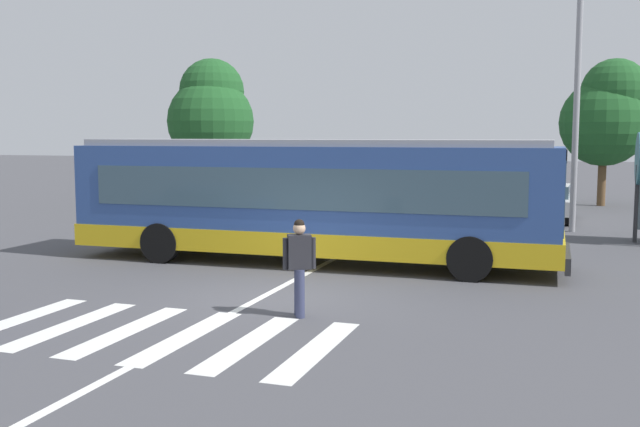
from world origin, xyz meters
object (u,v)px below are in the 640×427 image
(city_transit_bus, at_px, (312,199))
(background_tree_right, at_px, (607,114))
(parked_car_blue, at_px, (473,197))
(background_tree_left, at_px, (211,113))
(parked_car_charcoal, at_px, (403,196))
(parked_car_white, at_px, (547,200))
(pedestrian_crossing_street, at_px, (299,262))
(twin_arm_street_lamp, at_px, (578,73))

(city_transit_bus, distance_m, background_tree_right, 19.68)
(city_transit_bus, relative_size, parked_car_blue, 2.61)
(background_tree_left, distance_m, background_tree_right, 17.64)
(parked_car_charcoal, distance_m, parked_car_white, 5.44)
(parked_car_charcoal, bearing_deg, parked_car_blue, 10.18)
(parked_car_charcoal, height_order, background_tree_left, background_tree_left)
(pedestrian_crossing_street, xyz_separation_m, parked_car_charcoal, (-1.74, 16.38, -0.20))
(parked_car_charcoal, distance_m, parked_car_blue, 2.70)
(parked_car_charcoal, height_order, twin_arm_street_lamp, twin_arm_street_lamp)
(pedestrian_crossing_street, relative_size, parked_car_white, 0.37)
(pedestrian_crossing_street, relative_size, parked_car_blue, 0.37)
(parked_car_white, bearing_deg, pedestrian_crossing_street, -102.68)
(parked_car_charcoal, relative_size, parked_car_white, 0.99)
(city_transit_bus, xyz_separation_m, background_tree_left, (-9.27, 12.72, 2.58))
(pedestrian_crossing_street, distance_m, background_tree_right, 24.15)
(parked_car_blue, height_order, background_tree_left, background_tree_left)
(twin_arm_street_lamp, bearing_deg, pedestrian_crossing_street, -108.80)
(parked_car_blue, bearing_deg, city_transit_bus, -102.18)
(parked_car_white, bearing_deg, city_transit_bus, -115.25)
(parked_car_charcoal, xyz_separation_m, background_tree_left, (-9.13, 1.53, 3.40))
(city_transit_bus, xyz_separation_m, parked_car_charcoal, (-0.14, 11.19, -0.82))
(parked_car_white, xyz_separation_m, background_tree_right, (2.26, 6.76, 3.34))
(twin_arm_street_lamp, bearing_deg, parked_car_blue, 137.02)
(background_tree_right, bearing_deg, city_transit_bus, -112.78)
(parked_car_white, xyz_separation_m, background_tree_left, (-14.57, 1.48, 3.40))
(pedestrian_crossing_street, bearing_deg, twin_arm_street_lamp, 71.20)
(pedestrian_crossing_street, bearing_deg, parked_car_white, 77.32)
(background_tree_left, bearing_deg, parked_car_charcoal, -9.54)
(parked_car_charcoal, distance_m, background_tree_right, 10.80)
(parked_car_charcoal, xyz_separation_m, background_tree_right, (7.69, 6.81, 3.34))
(parked_car_white, relative_size, background_tree_right, 0.70)
(parked_car_blue, bearing_deg, parked_car_white, -8.72)
(parked_car_blue, xyz_separation_m, background_tree_right, (5.04, 6.33, 3.34))
(city_transit_bus, distance_m, background_tree_left, 15.95)
(parked_car_charcoal, xyz_separation_m, twin_arm_street_lamp, (6.32, -2.94, 4.39))
(background_tree_right, bearing_deg, parked_car_white, -108.47)
(parked_car_charcoal, relative_size, background_tree_right, 0.70)
(parked_car_blue, bearing_deg, background_tree_right, 51.49)
(pedestrian_crossing_street, height_order, twin_arm_street_lamp, twin_arm_street_lamp)
(city_transit_bus, distance_m, parked_car_charcoal, 11.22)
(parked_car_blue, bearing_deg, twin_arm_street_lamp, -42.98)
(background_tree_right, bearing_deg, background_tree_left, -162.59)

